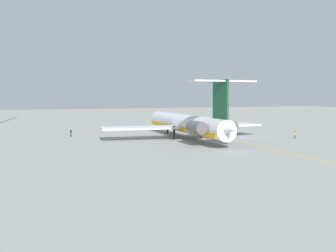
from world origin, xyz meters
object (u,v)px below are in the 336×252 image
Objects in this scene: main_jetliner at (188,124)px; ground_crew_portside at (71,132)px; ground_crew_near_nose at (295,134)px; safety_cone_nose at (93,131)px; ground_crew_near_tail at (214,125)px; ground_crew_starboard at (234,125)px; safety_cone_wingtip at (208,127)px.

main_jetliner is 26.24m from ground_crew_portside.
safety_cone_nose is at bearing -20.17° from ground_crew_near_nose.
ground_crew_near_tail is 32.83m from safety_cone_nose.
main_jetliner is 23.05m from ground_crew_near_nose.
ground_crew_starboard is (24.72, -0.20, 0.09)m from ground_crew_near_nose.
ground_crew_portside is at bearing -18.46° from ground_crew_near_tail.
safety_cone_wingtip is at bearing -60.32° from ground_crew_near_nose.
ground_crew_near_nose is 0.98× the size of ground_crew_near_tail.
safety_cone_nose is (5.75, 37.60, -0.89)m from ground_crew_starboard.
main_jetliner is 23.55× the size of ground_crew_near_tail.
ground_crew_near_nose is 3.09× the size of safety_cone_nose.
ground_crew_portside is 3.18× the size of safety_cone_nose.
safety_cone_nose is (9.03, -6.51, -0.83)m from ground_crew_portside.
ground_crew_portside is 44.23m from ground_crew_starboard.
main_jetliner is 26.87m from safety_cone_wingtip.
ground_crew_portside is at bearing -7.02° from ground_crew_near_nose.
main_jetliner reaches higher than ground_crew_portside.
ground_crew_starboard reaches higher than ground_crew_near_nose.
ground_crew_near_tail is 39.51m from ground_crew_portside.
safety_cone_nose is (22.63, 15.83, -2.96)m from main_jetliner.
ground_crew_portside is at bearing -63.44° from ground_crew_starboard.
ground_crew_portside is (13.60, 22.34, -2.12)m from main_jetliner.
ground_crew_starboard is at bearing -71.45° from ground_crew_near_nose.
ground_crew_starboard is at bearing 130.11° from ground_crew_near_tail.
safety_cone_wingtip is (4.45, 5.70, -0.89)m from ground_crew_starboard.
ground_crew_near_nose is 0.93× the size of ground_crew_starboard.
ground_crew_portside is 39.19m from safety_cone_wingtip.
ground_crew_starboard is 3.33× the size of safety_cone_nose.
main_jetliner is at bearing -29.91° from ground_crew_starboard.
ground_crew_portside is 11.17m from safety_cone_nose.
safety_cone_wingtip is (2.29, 0.73, -0.82)m from ground_crew_near_tail.
safety_cone_wingtip is at bearing 98.59° from ground_crew_portside.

